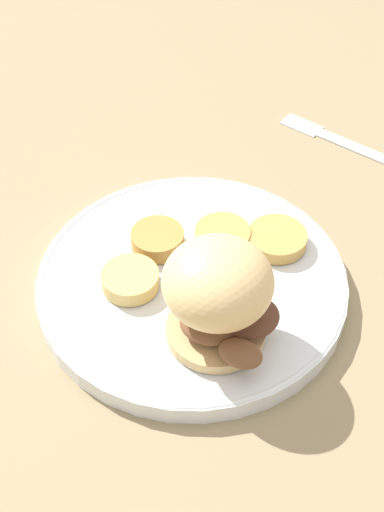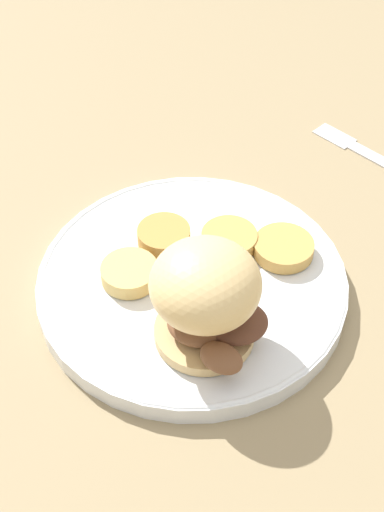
{
  "view_description": "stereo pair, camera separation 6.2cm",
  "coord_description": "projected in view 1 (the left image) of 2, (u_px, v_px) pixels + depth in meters",
  "views": [
    {
      "loc": [
        0.06,
        -0.43,
        0.49
      ],
      "look_at": [
        0.0,
        0.0,
        0.05
      ],
      "focal_mm": 50.0,
      "sensor_mm": 36.0,
      "label": 1
    },
    {
      "loc": [
        0.12,
        -0.42,
        0.49
      ],
      "look_at": [
        0.0,
        0.0,
        0.05
      ],
      "focal_mm": 50.0,
      "sensor_mm": 36.0,
      "label": 2
    }
  ],
  "objects": [
    {
      "name": "potato_round_0",
      "position": [
        277.0,
        239.0,
        0.66
      ],
      "size": [
        0.06,
        0.06,
        0.01
      ],
      "primitive_type": "cylinder",
      "color": "tan",
      "rests_on": "dinner_plate"
    },
    {
      "name": "fork",
      "position": [
        338.0,
        140.0,
        0.81
      ],
      "size": [
        0.14,
        0.09,
        0.0
      ],
      "color": "silver",
      "rests_on": "ground_plane"
    },
    {
      "name": "potato_round_3",
      "position": [
        158.0,
        239.0,
        0.66
      ],
      "size": [
        0.05,
        0.05,
        0.02
      ],
      "primitive_type": "cylinder",
      "color": "#BC8942",
      "rests_on": "dinner_plate"
    },
    {
      "name": "ground_plane",
      "position": [
        192.0,
        290.0,
        0.65
      ],
      "size": [
        4.0,
        4.0,
        0.0
      ],
      "primitive_type": "plane",
      "color": "#937F5B"
    },
    {
      "name": "sandwich",
      "position": [
        219.0,
        295.0,
        0.56
      ],
      "size": [
        0.1,
        0.1,
        0.1
      ],
      "color": "tan",
      "rests_on": "dinner_plate"
    },
    {
      "name": "potato_round_2",
      "position": [
        130.0,
        280.0,
        0.63
      ],
      "size": [
        0.05,
        0.05,
        0.01
      ],
      "primitive_type": "cylinder",
      "color": "#DBB766",
      "rests_on": "dinner_plate"
    },
    {
      "name": "dinner_plate",
      "position": [
        192.0,
        282.0,
        0.65
      ],
      "size": [
        0.28,
        0.28,
        0.02
      ],
      "color": "white",
      "rests_on": "ground_plane"
    },
    {
      "name": "potato_round_1",
      "position": [
        223.0,
        236.0,
        0.67
      ],
      "size": [
        0.05,
        0.05,
        0.01
      ],
      "primitive_type": "cylinder",
      "color": "tan",
      "rests_on": "dinner_plate"
    }
  ]
}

